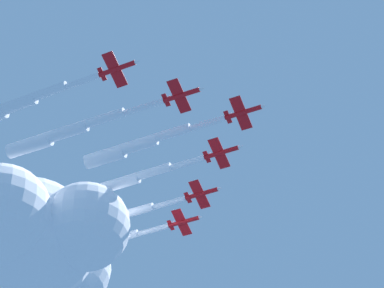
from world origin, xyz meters
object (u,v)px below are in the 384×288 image
(jet_port_inner, at_px, (122,183))
(jet_port_outer, at_px, (93,247))
(jet_lead, at_px, (139,145))
(jet_starboard_inner, at_px, (67,132))
(jet_starboard_mid, at_px, (20,104))
(jet_port_mid, at_px, (106,222))

(jet_port_inner, xyz_separation_m, jet_port_outer, (22.60, 20.98, 1.41))
(jet_lead, bearing_deg, jet_port_inner, 42.76)
(jet_starboard_inner, relative_size, jet_port_outer, 1.06)
(jet_port_inner, height_order, jet_port_outer, jet_port_outer)
(jet_lead, height_order, jet_starboard_inner, jet_lead)
(jet_starboard_mid, bearing_deg, jet_port_inner, -14.35)
(jet_port_mid, bearing_deg, jet_starboard_mid, -177.45)
(jet_starboard_mid, bearing_deg, jet_port_outer, 12.28)
(jet_starboard_inner, bearing_deg, jet_port_mid, 13.53)
(jet_port_inner, xyz_separation_m, jet_starboard_mid, (-33.92, 8.68, 0.63))
(jet_starboard_inner, xyz_separation_m, jet_port_mid, (34.58, 8.32, 0.49))
(jet_port_outer, bearing_deg, jet_starboard_mid, -167.72)
(jet_port_mid, distance_m, jet_starboard_mid, 45.42)
(jet_lead, distance_m, jet_port_mid, 31.49)
(jet_lead, relative_size, jet_port_inner, 0.98)
(jet_port_inner, relative_size, jet_port_mid, 0.99)
(jet_port_inner, xyz_separation_m, jet_port_mid, (11.44, 10.70, -0.88))
(jet_lead, bearing_deg, jet_port_outer, 42.83)
(jet_lead, height_order, jet_port_outer, jet_port_outer)
(jet_lead, height_order, jet_port_inner, jet_port_inner)
(jet_port_outer, bearing_deg, jet_port_inner, -137.14)
(jet_starboard_inner, relative_size, jet_starboard_mid, 1.14)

